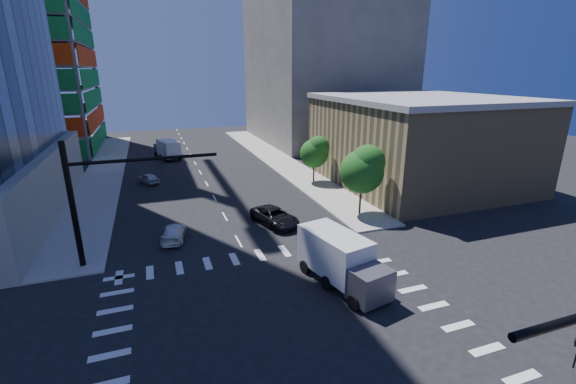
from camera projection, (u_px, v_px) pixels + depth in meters
name	position (u px, v px, depth m)	size (l,w,h in m)	color
ground	(287.00, 328.00, 21.09)	(160.00, 160.00, 0.00)	black
road_markings	(287.00, 328.00, 21.09)	(20.00, 20.00, 0.01)	silver
sidewalk_ne	(277.00, 159.00, 60.99)	(5.00, 60.00, 0.15)	#989490
sidewalk_nw	(104.00, 173.00, 52.95)	(5.00, 60.00, 0.15)	#989490
commercial_building	(418.00, 140.00, 47.27)	(20.50, 22.50, 10.60)	#917D54
bg_building_ne	(323.00, 68.00, 74.91)	(24.00, 30.00, 28.00)	#5D5A54
signal_mast_nw	(95.00, 192.00, 26.54)	(10.20, 0.40, 9.00)	black
tree_south	(364.00, 169.00, 36.22)	(4.16, 4.16, 6.82)	#382316
tree_north	(315.00, 152.00, 47.29)	(3.54, 3.52, 5.78)	#382316
car_nb_far	(275.00, 217.00, 35.15)	(2.52, 5.48, 1.52)	black
car_sb_near	(174.00, 232.00, 32.04)	(1.75, 4.30, 1.25)	white
car_sb_mid	(148.00, 178.00, 48.02)	(1.50, 3.73, 1.27)	#AEB2B6
box_truck_near	(344.00, 265.00, 24.85)	(3.99, 6.78, 3.33)	black
box_truck_far	(167.00, 150.00, 61.33)	(4.00, 6.24, 3.03)	black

